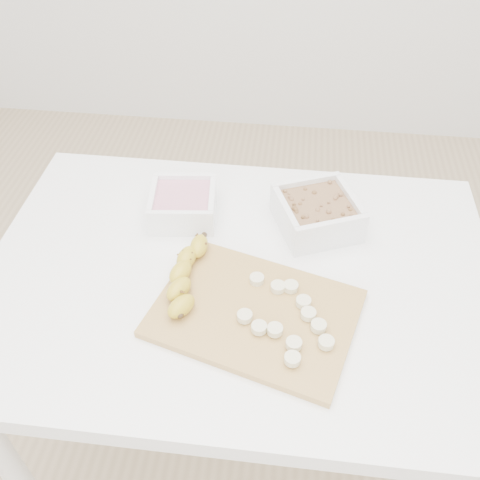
# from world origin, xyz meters

# --- Properties ---
(ground) EXTENTS (3.50, 3.50, 0.00)m
(ground) POSITION_xyz_m (0.00, 0.00, 0.00)
(ground) COLOR #C6AD89
(ground) RESTS_ON ground
(table) EXTENTS (1.00, 0.70, 0.75)m
(table) POSITION_xyz_m (0.00, 0.00, 0.65)
(table) COLOR white
(table) RESTS_ON ground
(bowl_yogurt) EXTENTS (0.15, 0.15, 0.06)m
(bowl_yogurt) POSITION_xyz_m (-0.14, 0.15, 0.78)
(bowl_yogurt) COLOR white
(bowl_yogurt) RESTS_ON table
(bowl_granola) EXTENTS (0.20, 0.20, 0.07)m
(bowl_granola) POSITION_xyz_m (0.15, 0.15, 0.79)
(bowl_granola) COLOR white
(bowl_granola) RESTS_ON table
(cutting_board) EXTENTS (0.41, 0.34, 0.01)m
(cutting_board) POSITION_xyz_m (0.04, -0.10, 0.76)
(cutting_board) COLOR #A58145
(cutting_board) RESTS_ON table
(banana) EXTENTS (0.10, 0.21, 0.03)m
(banana) POSITION_xyz_m (-0.09, -0.05, 0.78)
(banana) COLOR gold
(banana) RESTS_ON cutting_board
(banana_slices) EXTENTS (0.17, 0.20, 0.02)m
(banana_slices) POSITION_xyz_m (0.10, -0.11, 0.77)
(banana_slices) COLOR beige
(banana_slices) RESTS_ON cutting_board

